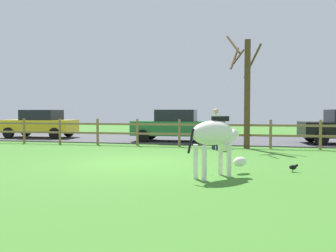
{
  "coord_description": "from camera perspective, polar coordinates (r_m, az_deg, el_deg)",
  "views": [
    {
      "loc": [
        3.27,
        -9.72,
        1.52
      ],
      "look_at": [
        0.8,
        1.2,
        1.05
      ],
      "focal_mm": 37.0,
      "sensor_mm": 36.0,
      "label": 1
    }
  ],
  "objects": [
    {
      "name": "ground_plane",
      "position": [
        10.37,
        -5.82,
        -6.04
      ],
      "size": [
        60.0,
        60.0,
        0.0
      ],
      "primitive_type": "plane",
      "color": "#3D7528"
    },
    {
      "name": "crow_on_grass",
      "position": [
        9.29,
        19.96,
        -6.38
      ],
      "size": [
        0.21,
        0.1,
        0.2
      ],
      "color": "black",
      "rests_on": "ground_plane"
    },
    {
      "name": "parked_car_green",
      "position": [
        17.11,
        1.01,
        0.13
      ],
      "size": [
        4.05,
        1.99,
        1.56
      ],
      "color": "#236B38",
      "rests_on": "parking_asphalt"
    },
    {
      "name": "paddock_fence",
      "position": [
        15.22,
        -1.66,
        -0.77
      ],
      "size": [
        21.09,
        0.11,
        1.19
      ],
      "color": "olive",
      "rests_on": "ground_plane"
    },
    {
      "name": "parking_asphalt",
      "position": [
        19.36,
        2.97,
        -2.03
      ],
      "size": [
        28.0,
        7.4,
        0.05
      ],
      "primitive_type": "cube",
      "color": "#47474C",
      "rests_on": "ground_plane"
    },
    {
      "name": "zebra",
      "position": [
        8.05,
        7.81,
        -1.86
      ],
      "size": [
        1.4,
        1.6,
        1.41
      ],
      "color": "white",
      "rests_on": "ground_plane"
    },
    {
      "name": "visitor_near_fence",
      "position": [
        13.96,
        7.86,
        -0.14
      ],
      "size": [
        0.38,
        0.25,
        1.64
      ],
      "color": "#232847",
      "rests_on": "ground_plane"
    },
    {
      "name": "parked_car_yellow",
      "position": [
        20.76,
        -20.34,
        0.38
      ],
      "size": [
        4.1,
        2.08,
        1.56
      ],
      "color": "yellow",
      "rests_on": "parking_asphalt"
    },
    {
      "name": "bare_tree",
      "position": [
        14.6,
        12.77,
        5.96
      ],
      "size": [
        1.47,
        1.56,
        4.71
      ],
      "color": "#513A23",
      "rests_on": "ground_plane"
    }
  ]
}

